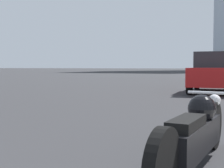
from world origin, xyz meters
The scene contains 2 objects.
motorcycle centered at (3.37, 4.15, 0.38)m, with size 0.62×2.55×0.76m.
parked_car_red centered at (2.66, 14.48, 0.83)m, with size 2.12×4.50×1.66m.
Camera 1 is at (3.85, 0.86, 1.07)m, focal length 50.00 mm.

